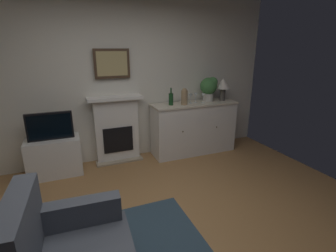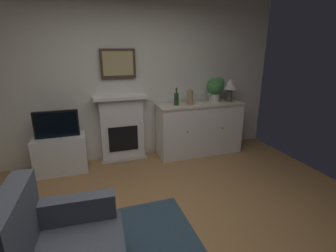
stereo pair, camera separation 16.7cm
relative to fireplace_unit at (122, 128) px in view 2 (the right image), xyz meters
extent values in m
cube|color=#9E7042|center=(0.09, -2.04, -0.60)|extent=(5.43, 4.40, 0.10)
cube|color=silver|center=(0.09, 0.13, 0.85)|extent=(5.43, 0.06, 2.80)
cube|color=white|center=(0.00, 0.01, -0.02)|extent=(0.70, 0.18, 1.05)
cube|color=tan|center=(0.00, -0.09, -0.53)|extent=(0.77, 0.20, 0.03)
cube|color=black|center=(0.00, -0.09, -0.16)|extent=(0.48, 0.02, 0.42)
cube|color=white|center=(0.00, -0.02, 0.53)|extent=(0.87, 0.27, 0.05)
cube|color=#473323|center=(0.00, 0.05, 1.05)|extent=(0.55, 0.03, 0.45)
cube|color=tan|center=(0.00, 0.03, 1.05)|extent=(0.47, 0.01, 0.37)
cube|color=white|center=(1.35, -0.18, -0.10)|extent=(1.49, 0.45, 0.89)
cube|color=beige|center=(1.35, -0.18, 0.35)|extent=(1.52, 0.48, 0.03)
sphere|color=brown|center=(1.02, -0.41, -0.04)|extent=(0.02, 0.02, 0.02)
sphere|color=brown|center=(1.67, -0.41, -0.04)|extent=(0.02, 0.02, 0.02)
cylinder|color=#4C4742|center=(1.91, -0.18, 0.48)|extent=(0.10, 0.10, 0.22)
cone|color=silver|center=(1.91, -0.18, 0.68)|extent=(0.26, 0.26, 0.18)
cylinder|color=#193F1E|center=(0.90, -0.18, 0.47)|extent=(0.08, 0.08, 0.20)
cylinder|color=#193F1E|center=(0.90, -0.18, 0.61)|extent=(0.03, 0.03, 0.09)
cylinder|color=silver|center=(1.27, -0.17, 0.37)|extent=(0.06, 0.06, 0.00)
cylinder|color=silver|center=(1.27, -0.17, 0.42)|extent=(0.01, 0.01, 0.09)
cone|color=silver|center=(1.27, -0.17, 0.50)|extent=(0.07, 0.07, 0.07)
cylinder|color=silver|center=(1.38, -0.15, 0.37)|extent=(0.06, 0.06, 0.00)
cylinder|color=silver|center=(1.38, -0.15, 0.42)|extent=(0.01, 0.01, 0.09)
cone|color=silver|center=(1.38, -0.15, 0.50)|extent=(0.07, 0.07, 0.07)
cylinder|color=silver|center=(1.49, -0.22, 0.37)|extent=(0.06, 0.06, 0.00)
cylinder|color=silver|center=(1.49, -0.22, 0.42)|extent=(0.01, 0.01, 0.09)
cone|color=silver|center=(1.49, -0.22, 0.50)|extent=(0.07, 0.07, 0.07)
cylinder|color=#9E7F5B|center=(1.12, -0.23, 0.49)|extent=(0.11, 0.11, 0.24)
sphere|color=#9E7F5B|center=(1.12, -0.23, 0.61)|extent=(0.08, 0.08, 0.08)
cube|color=white|center=(-0.97, -0.16, -0.26)|extent=(0.75, 0.42, 0.57)
cube|color=black|center=(-0.97, -0.18, 0.22)|extent=(0.62, 0.06, 0.40)
cube|color=black|center=(-0.97, -0.22, 0.22)|extent=(0.57, 0.01, 0.35)
cylinder|color=beige|center=(1.64, -0.13, 0.44)|extent=(0.18, 0.18, 0.14)
sphere|color=#3D753D|center=(1.64, -0.13, 0.64)|extent=(0.30, 0.30, 0.30)
sphere|color=#3D753D|center=(1.70, -0.16, 0.71)|extent=(0.18, 0.18, 0.18)
cube|color=#474C56|center=(-1.08, -2.35, 0.12)|extent=(0.20, 0.77, 0.50)
cube|color=#474C56|center=(-0.73, -2.05, -0.02)|extent=(0.73, 0.18, 0.22)
cylinder|color=#473323|center=(-0.39, -2.07, -0.50)|extent=(0.05, 0.05, 0.10)
camera|label=1|loc=(-0.69, -3.96, 1.29)|focal=26.72mm
camera|label=2|loc=(-0.53, -4.02, 1.29)|focal=26.72mm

